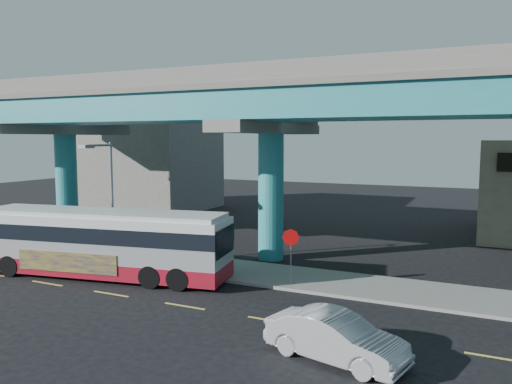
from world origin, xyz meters
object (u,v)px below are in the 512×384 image
at_px(transit_bus, 103,241).
at_px(street_lamp, 105,184).
at_px(stop_sign, 291,244).
at_px(sedan, 335,337).
at_px(parked_car, 60,238).

xyz_separation_m(transit_bus, street_lamp, (-1.15, 1.60, 2.73)).
height_order(street_lamp, stop_sign, street_lamp).
relative_size(sedan, street_lamp, 0.72).
xyz_separation_m(parked_car, street_lamp, (5.80, -2.17, 3.87)).
relative_size(transit_bus, stop_sign, 5.09).
bearing_deg(transit_bus, street_lamp, 115.97).
bearing_deg(stop_sign, sedan, -53.87).
height_order(transit_bus, sedan, transit_bus).
xyz_separation_m(transit_bus, sedan, (13.62, -4.54, -1.12)).
height_order(transit_bus, street_lamp, street_lamp).
bearing_deg(parked_car, transit_bus, -120.25).
relative_size(street_lamp, stop_sign, 2.53).
bearing_deg(parked_car, sedan, -113.76).
height_order(sedan, street_lamp, street_lamp).
distance_m(transit_bus, sedan, 14.40).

